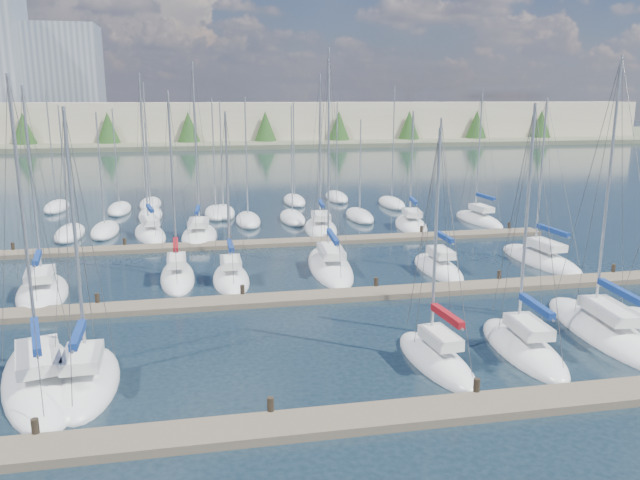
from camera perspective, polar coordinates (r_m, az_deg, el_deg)
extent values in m
plane|color=#1A2934|center=(78.79, -6.46, 4.56)|extent=(400.00, 400.00, 0.00)
cube|color=#6B5E4C|center=(23.55, 5.84, -15.78)|extent=(44.00, 1.80, 0.35)
cylinder|color=#2D261C|center=(24.14, -24.54, -15.81)|extent=(0.26, 0.26, 1.10)
cylinder|color=#2D261C|center=(23.53, -4.53, -15.35)|extent=(0.26, 0.26, 1.10)
cylinder|color=#2D261C|center=(25.56, 14.10, -13.31)|extent=(0.26, 0.26, 1.10)
cube|color=#6B5E4C|center=(36.09, -0.61, -5.26)|extent=(44.00, 1.80, 0.35)
cylinder|color=#2D261C|center=(36.82, -19.67, -5.43)|extent=(0.26, 0.26, 1.10)
cylinder|color=#2D261C|center=(36.42, -7.10, -4.94)|extent=(0.26, 0.26, 1.10)
cylinder|color=#2D261C|center=(37.76, 5.13, -4.24)|extent=(0.26, 0.26, 1.10)
cylinder|color=#2D261C|center=(40.66, 16.05, -3.45)|extent=(0.26, 0.26, 1.10)
cylinder|color=#2D261C|center=(44.82, 25.21, -2.68)|extent=(0.26, 0.26, 1.10)
cube|color=#6B5E4C|center=(49.41, -3.57, -0.25)|extent=(44.00, 1.80, 0.35)
cylinder|color=#2D261C|center=(51.74, -26.24, -0.82)|extent=(0.26, 0.26, 1.10)
cylinder|color=#2D261C|center=(50.20, -17.41, -0.45)|extent=(0.26, 0.26, 1.10)
cylinder|color=#2D261C|center=(49.91, -8.26, -0.05)|extent=(0.26, 0.26, 1.10)
cylinder|color=#2D261C|center=(50.90, 0.76, 0.34)|extent=(0.26, 0.26, 1.10)
cylinder|color=#2D261C|center=(53.09, 9.25, 0.70)|extent=(0.26, 0.26, 1.10)
cylinder|color=#2D261C|center=(56.33, 16.91, 1.01)|extent=(0.26, 0.26, 1.10)
ellipsoid|color=white|center=(54.71, 0.06, 0.97)|extent=(3.69, 8.56, 1.60)
cube|color=maroon|center=(54.71, 0.06, 0.97)|extent=(1.88, 4.12, 0.12)
cube|color=silver|center=(54.05, 0.09, 2.23)|extent=(1.84, 3.06, 0.50)
cylinder|color=#9EA0A5|center=(54.34, 0.00, 8.51)|extent=(0.14, 0.14, 12.19)
cylinder|color=#9EA0A5|center=(53.21, 0.15, 3.20)|extent=(0.49, 3.48, 0.10)
cube|color=navy|center=(53.19, 0.15, 3.33)|extent=(0.66, 3.22, 0.30)
ellipsoid|color=white|center=(40.01, -8.13, -3.70)|extent=(2.28, 6.52, 1.60)
cube|color=maroon|center=(40.01, -8.13, -3.70)|extent=(1.19, 3.13, 0.12)
cube|color=silver|center=(39.34, -8.16, -2.02)|extent=(1.25, 2.28, 0.50)
cylinder|color=#9EA0A5|center=(39.27, -8.44, 4.63)|extent=(0.14, 0.14, 9.47)
cylinder|color=#9EA0A5|center=(38.58, -8.17, -0.71)|extent=(0.10, 2.74, 0.10)
cube|color=navy|center=(38.55, -8.18, -0.54)|extent=(0.30, 2.52, 0.30)
ellipsoid|color=white|center=(27.71, -20.59, -12.20)|extent=(2.84, 7.03, 1.60)
cube|color=silver|center=(26.88, -20.91, -10.00)|extent=(1.51, 2.48, 0.50)
cylinder|color=#9EA0A5|center=(26.35, -21.48, 0.34)|extent=(0.14, 0.14, 9.99)
cylinder|color=#9EA0A5|center=(25.99, -21.25, -8.33)|extent=(0.20, 2.92, 0.10)
cube|color=navy|center=(25.95, -21.27, -8.08)|extent=(0.39, 2.69, 0.30)
ellipsoid|color=white|center=(54.38, -15.27, 0.43)|extent=(3.80, 8.07, 1.60)
cube|color=maroon|center=(54.38, -15.27, 0.43)|extent=(1.92, 3.89, 0.12)
cube|color=silver|center=(53.74, -15.30, 1.70)|extent=(1.79, 2.92, 0.50)
cylinder|color=#9EA0A5|center=(53.95, -15.81, 8.00)|extent=(0.14, 0.14, 12.22)
cylinder|color=#9EA0A5|center=(52.95, -15.28, 2.69)|extent=(0.73, 3.22, 0.10)
cube|color=navy|center=(52.93, -15.29, 2.82)|extent=(0.87, 3.00, 0.30)
ellipsoid|color=white|center=(60.29, 14.29, 1.69)|extent=(2.86, 7.90, 1.60)
cube|color=black|center=(60.29, 14.29, 1.69)|extent=(1.46, 3.80, 0.12)
cube|color=silver|center=(59.73, 14.54, 2.84)|extent=(1.45, 2.80, 0.50)
cylinder|color=#9EA0A5|center=(59.94, 14.35, 7.94)|extent=(0.14, 0.14, 10.97)
cylinder|color=#9EA0A5|center=(59.03, 14.90, 3.74)|extent=(0.35, 3.25, 0.10)
cube|color=navy|center=(59.01, 14.91, 3.86)|extent=(0.53, 3.01, 0.30)
ellipsoid|color=white|center=(28.34, 10.53, -10.97)|extent=(2.58, 6.60, 1.60)
cube|color=maroon|center=(28.34, 10.53, -10.97)|extent=(1.32, 3.17, 0.12)
cube|color=silver|center=(27.58, 10.95, -8.75)|extent=(1.30, 2.34, 0.50)
cylinder|color=#9EA0A5|center=(27.03, 10.54, 0.38)|extent=(0.14, 0.14, 9.11)
cylinder|color=#9EA0A5|center=(26.78, 11.55, -7.04)|extent=(0.34, 2.70, 0.10)
cube|color=maroon|center=(26.74, 11.56, -6.80)|extent=(0.52, 2.51, 0.30)
ellipsoid|color=white|center=(34.23, 24.38, -7.68)|extent=(3.71, 10.20, 1.60)
cube|color=maroon|center=(34.23, 24.38, -7.68)|extent=(1.89, 4.91, 0.12)
cube|color=silver|center=(33.41, 25.02, -5.88)|extent=(1.86, 3.62, 0.50)
cylinder|color=#9EA0A5|center=(33.23, 24.86, 4.44)|extent=(0.14, 0.14, 12.21)
cylinder|color=#9EA0A5|center=(32.46, 25.90, -4.55)|extent=(0.49, 4.19, 0.10)
cube|color=navy|center=(32.43, 25.92, -4.35)|extent=(0.66, 3.87, 0.30)
ellipsoid|color=white|center=(46.90, 19.48, -1.84)|extent=(3.34, 8.87, 1.60)
cube|color=maroon|center=(46.90, 19.48, -1.84)|extent=(1.71, 4.27, 0.12)
cube|color=silver|center=(46.26, 19.90, -0.41)|extent=(1.71, 3.15, 0.50)
cylinder|color=#9EA0A5|center=(46.35, 19.57, 5.79)|extent=(0.14, 0.14, 10.27)
cylinder|color=#9EA0A5|center=(45.49, 20.51, 0.68)|extent=(0.38, 3.65, 0.10)
cube|color=navy|center=(45.46, 20.52, 0.83)|extent=(0.55, 3.37, 0.30)
ellipsoid|color=white|center=(42.76, 10.74, -2.71)|extent=(2.30, 6.95, 1.60)
cube|color=black|center=(42.76, 10.74, -2.71)|extent=(1.19, 3.34, 0.12)
cube|color=silver|center=(42.12, 10.98, -1.13)|extent=(1.26, 2.44, 0.50)
cylinder|color=#9EA0A5|center=(42.13, 10.78, 4.78)|extent=(0.14, 0.14, 9.00)
cylinder|color=#9EA0A5|center=(41.37, 11.33, 0.10)|extent=(0.11, 2.92, 0.10)
cube|color=navy|center=(41.35, 11.33, 0.26)|extent=(0.31, 2.68, 0.30)
ellipsoid|color=white|center=(42.56, 0.91, -2.55)|extent=(3.52, 10.45, 1.60)
cube|color=silver|center=(41.73, 1.01, -1.02)|extent=(1.79, 3.70, 0.50)
cylinder|color=#9EA0A5|center=(41.97, 0.79, 8.04)|extent=(0.14, 0.14, 13.46)
cylinder|color=#9EA0A5|center=(40.70, 1.17, 0.14)|extent=(0.41, 4.31, 0.10)
cube|color=navy|center=(40.67, 1.18, 0.30)|extent=(0.58, 3.98, 0.30)
ellipsoid|color=white|center=(28.57, -24.16, -11.75)|extent=(5.29, 10.03, 1.60)
cube|color=black|center=(28.57, -24.16, -11.75)|extent=(2.65, 4.84, 0.12)
cube|color=silver|center=(27.63, -24.38, -9.69)|extent=(2.43, 3.66, 0.50)
cylinder|color=#9EA0A5|center=(27.37, -25.50, 1.73)|extent=(0.14, 0.14, 11.21)
cylinder|color=#9EA0A5|center=(26.54, -24.53, -8.19)|extent=(1.11, 3.92, 0.10)
cube|color=navy|center=(26.50, -24.56, -7.95)|extent=(1.22, 3.66, 0.30)
ellipsoid|color=white|center=(41.09, -12.89, -3.45)|extent=(2.37, 7.61, 1.60)
cube|color=silver|center=(40.39, -12.98, -1.83)|extent=(1.26, 2.68, 0.50)
cylinder|color=#9EA0A5|center=(40.39, -13.35, 5.53)|extent=(0.14, 0.14, 10.70)
cylinder|color=#9EA0A5|center=(39.55, -13.06, -0.58)|extent=(0.20, 3.17, 0.10)
cube|color=maroon|center=(39.52, -13.06, -0.41)|extent=(0.39, 2.93, 0.30)
ellipsoid|color=white|center=(40.47, -24.02, -4.53)|extent=(3.99, 7.91, 1.60)
cube|color=black|center=(40.47, -24.02, -4.53)|extent=(2.03, 3.81, 0.12)
cube|color=silver|center=(39.76, -24.23, -2.90)|extent=(1.97, 2.85, 0.50)
cylinder|color=#9EA0A5|center=(39.73, -24.83, 4.75)|extent=(0.14, 0.14, 10.96)
cylinder|color=#9EA0A5|center=(38.92, -24.43, -1.65)|extent=(0.58, 3.15, 0.10)
cube|color=navy|center=(38.89, -24.45, -1.48)|extent=(0.74, 2.93, 0.30)
ellipsoid|color=white|center=(30.60, 18.04, -9.57)|extent=(2.77, 7.48, 1.60)
cube|color=silver|center=(29.83, 18.52, -7.51)|extent=(1.44, 2.64, 0.50)
cylinder|color=#9EA0A5|center=(29.40, 18.37, 1.91)|extent=(0.14, 0.14, 10.08)
cylinder|color=#9EA0A5|center=(29.00, 19.18, -5.96)|extent=(0.27, 3.09, 0.10)
cube|color=navy|center=(28.96, 19.20, -5.73)|extent=(0.46, 2.86, 0.30)
ellipsoid|color=white|center=(56.73, 8.30, 1.27)|extent=(3.77, 7.74, 1.60)
cube|color=silver|center=(56.13, 8.41, 2.49)|extent=(1.84, 2.79, 0.50)
cylinder|color=#9EA0A5|center=(56.46, 8.38, 6.98)|extent=(0.14, 0.14, 9.13)
cylinder|color=#9EA0A5|center=(55.37, 8.55, 3.44)|extent=(0.59, 3.09, 0.10)
cube|color=navy|center=(55.35, 8.56, 3.57)|extent=(0.75, 2.88, 0.30)
ellipsoid|color=white|center=(52.77, -10.96, 0.28)|extent=(3.42, 8.15, 1.60)
cube|color=silver|center=(52.12, -11.05, 1.58)|extent=(1.78, 2.89, 0.50)
cylinder|color=#9EA0A5|center=(52.30, -11.28, 8.55)|extent=(0.14, 0.14, 13.04)
cylinder|color=#9EA0A5|center=(51.30, -11.14, 2.59)|extent=(0.32, 3.35, 0.10)
cube|color=navy|center=(51.28, -11.15, 2.72)|extent=(0.50, 3.10, 0.30)
cylinder|color=#9EA0A5|center=(69.32, -23.39, 7.85)|extent=(0.12, 0.12, 11.20)
ellipsoid|color=white|center=(70.04, -22.93, 2.77)|extent=(2.20, 6.40, 1.40)
cylinder|color=#9EA0A5|center=(61.44, -9.00, 7.72)|extent=(0.12, 0.12, 10.14)
ellipsoid|color=white|center=(62.21, -8.82, 2.47)|extent=(2.20, 6.40, 1.40)
cylinder|color=#9EA0A5|center=(61.19, -9.70, 7.84)|extent=(0.12, 0.12, 10.49)
ellipsoid|color=white|center=(61.98, -9.49, 2.41)|extent=(2.20, 6.40, 1.40)
cylinder|color=#9EA0A5|center=(70.14, 1.56, 8.48)|extent=(0.12, 0.12, 10.06)
ellipsoid|color=white|center=(70.82, 1.53, 3.90)|extent=(2.20, 6.40, 1.40)
cylinder|color=#9EA0A5|center=(65.79, -18.18, 7.25)|extent=(0.12, 0.12, 9.39)
ellipsoid|color=white|center=(66.48, -17.86, 2.67)|extent=(2.20, 6.40, 1.40)
cylinder|color=#9EA0A5|center=(55.24, -22.39, 6.18)|extent=(0.12, 0.12, 9.85)
ellipsoid|color=white|center=(56.08, -21.90, 0.53)|extent=(2.20, 6.40, 1.40)
cylinder|color=#9EA0A5|center=(55.43, -19.45, 6.15)|extent=(0.12, 0.12, 9.30)
ellipsoid|color=white|center=(56.24, -19.04, 0.79)|extent=(2.20, 6.40, 1.40)
cylinder|color=#9EA0A5|center=(66.42, 6.72, 8.84)|extent=(0.12, 0.12, 11.68)
ellipsoid|color=white|center=(67.20, 6.57, 3.32)|extent=(2.20, 6.40, 1.40)
cylinder|color=#9EA0A5|center=(57.93, -2.59, 7.37)|extent=(0.12, 0.12, 9.76)
ellipsoid|color=white|center=(58.73, -2.54, 1.99)|extent=(2.20, 6.40, 1.40)
cylinder|color=#9EA0A5|center=(67.96, -15.56, 8.67)|extent=(0.12, 0.12, 11.95)
ellipsoid|color=white|center=(68.72, -15.23, 3.16)|extent=(2.20, 6.40, 1.40)
cylinder|color=#9EA0A5|center=(59.04, 3.70, 6.83)|extent=(0.12, 0.12, 8.46)
ellipsoid|color=white|center=(59.76, 3.63, 2.17)|extent=(2.20, 6.40, 1.40)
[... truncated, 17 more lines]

